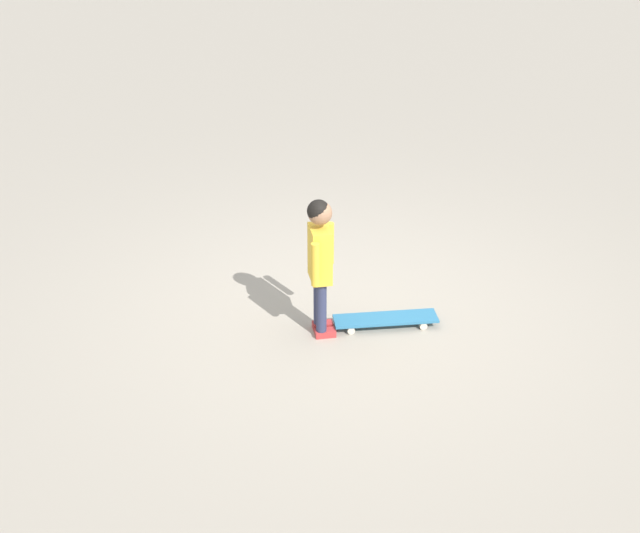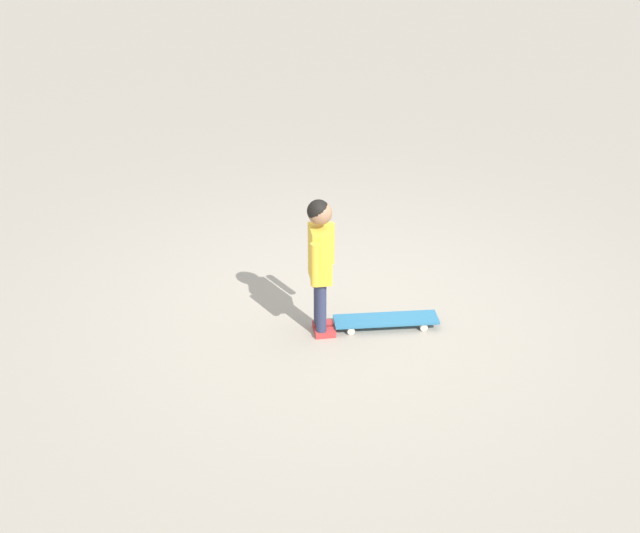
# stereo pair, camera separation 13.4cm
# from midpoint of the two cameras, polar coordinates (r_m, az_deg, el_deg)

# --- Properties ---
(ground_plane) EXTENTS (50.00, 50.00, 0.00)m
(ground_plane) POSITION_cam_midpoint_polar(r_m,az_deg,el_deg) (6.45, 0.89, -2.82)
(ground_plane) COLOR #9E9384
(child_person) EXTENTS (0.32, 0.29, 1.06)m
(child_person) POSITION_cam_midpoint_polar(r_m,az_deg,el_deg) (5.81, -0.65, 0.93)
(child_person) COLOR #2D3351
(child_person) RESTS_ON ground
(skateboard) EXTENTS (0.42, 0.80, 0.07)m
(skateboard) POSITION_cam_midpoint_polar(r_m,az_deg,el_deg) (6.19, 3.93, -3.64)
(skateboard) COLOR teal
(skateboard) RESTS_ON ground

